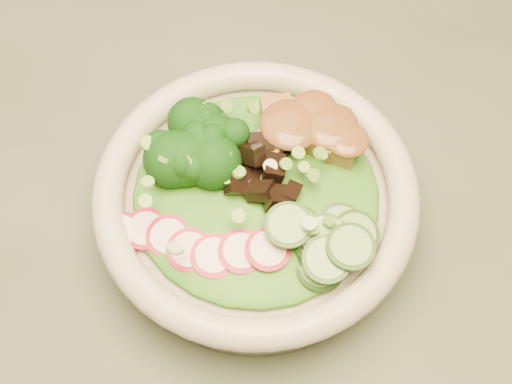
# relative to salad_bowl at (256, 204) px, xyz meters

# --- Properties ---
(salad_bowl) EXTENTS (0.23, 0.23, 0.06)m
(salad_bowl) POSITION_rel_salad_bowl_xyz_m (0.00, 0.00, 0.00)
(salad_bowl) COLOR beige
(salad_bowl) RESTS_ON dining_table
(lettuce_bed) EXTENTS (0.17, 0.17, 0.02)m
(lettuce_bed) POSITION_rel_salad_bowl_xyz_m (-0.00, 0.00, 0.02)
(lettuce_bed) COLOR #296715
(lettuce_bed) RESTS_ON salad_bowl
(broccoli_florets) EXTENTS (0.07, 0.06, 0.04)m
(broccoli_florets) POSITION_rel_salad_bowl_xyz_m (-0.05, 0.02, 0.03)
(broccoli_florets) COLOR black
(broccoli_florets) RESTS_ON salad_bowl
(radish_slices) EXTENTS (0.09, 0.04, 0.02)m
(radish_slices) POSITION_rel_salad_bowl_xyz_m (-0.02, -0.05, 0.02)
(radish_slices) COLOR #A20C2D
(radish_slices) RESTS_ON salad_bowl
(cucumber_slices) EXTENTS (0.06, 0.06, 0.03)m
(cucumber_slices) POSITION_rel_salad_bowl_xyz_m (0.05, -0.03, 0.03)
(cucumber_slices) COLOR #83B765
(cucumber_slices) RESTS_ON salad_bowl
(mushroom_heap) EXTENTS (0.06, 0.06, 0.03)m
(mushroom_heap) POSITION_rel_salad_bowl_xyz_m (0.00, 0.01, 0.03)
(mushroom_heap) COLOR black
(mushroom_heap) RESTS_ON salad_bowl
(tofu_cubes) EXTENTS (0.08, 0.05, 0.03)m
(tofu_cubes) POSITION_rel_salad_bowl_xyz_m (0.03, 0.05, 0.03)
(tofu_cubes) COLOR brown
(tofu_cubes) RESTS_ON salad_bowl
(peanut_sauce) EXTENTS (0.06, 0.05, 0.01)m
(peanut_sauce) POSITION_rel_salad_bowl_xyz_m (0.03, 0.05, 0.04)
(peanut_sauce) COLOR brown
(peanut_sauce) RESTS_ON tofu_cubes
(scallion_garnish) EXTENTS (0.16, 0.16, 0.02)m
(scallion_garnish) POSITION_rel_salad_bowl_xyz_m (-0.00, 0.00, 0.04)
(scallion_garnish) COLOR #6FAA3C
(scallion_garnish) RESTS_ON salad_bowl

